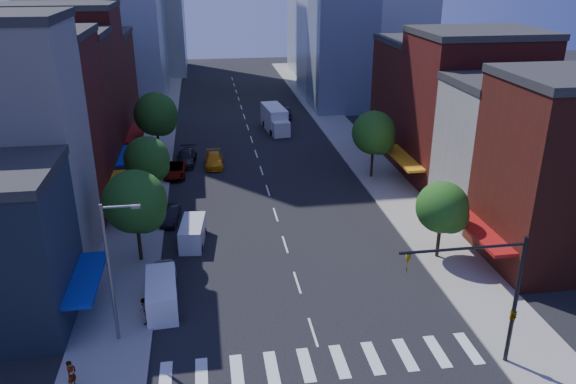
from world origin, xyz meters
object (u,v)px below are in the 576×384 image
(parked_car_third, at_px, (175,170))
(parked_car_rear, at_px, (186,157))
(box_truck, at_px, (275,120))
(pedestrian_near, at_px, (72,374))
(cargo_van_near, at_px, (162,295))
(cargo_van_far, at_px, (192,234))
(traffic_car_oncoming, at_px, (284,113))
(traffic_car_far, at_px, (267,106))
(parked_car_front, at_px, (164,278))
(pedestrian_far, at_px, (144,311))
(parked_car_second, at_px, (170,215))
(taxi, at_px, (214,160))

(parked_car_third, bearing_deg, parked_car_rear, 75.25)
(box_truck, bearing_deg, pedestrian_near, -115.51)
(cargo_van_near, bearing_deg, cargo_van_far, 74.04)
(traffic_car_oncoming, bearing_deg, traffic_car_far, -68.42)
(cargo_van_near, distance_m, cargo_van_far, 9.41)
(parked_car_front, xyz_separation_m, pedestrian_far, (-1.00, -4.46, 0.30))
(cargo_van_far, height_order, traffic_car_far, cargo_van_far)
(parked_car_third, height_order, traffic_car_far, parked_car_third)
(pedestrian_near, xyz_separation_m, pedestrian_far, (3.39, 5.43, 0.03))
(cargo_van_far, xyz_separation_m, box_truck, (11.14, 32.53, 0.59))
(traffic_car_oncoming, distance_m, pedestrian_far, 52.57)
(traffic_car_oncoming, height_order, box_truck, box_truck)
(parked_car_third, bearing_deg, cargo_van_near, -88.20)
(parked_car_third, xyz_separation_m, cargo_van_far, (1.99, -16.44, 0.26))
(cargo_van_near, distance_m, pedestrian_near, 8.37)
(cargo_van_far, relative_size, pedestrian_near, 2.72)
(parked_car_front, bearing_deg, cargo_van_far, 70.20)
(parked_car_rear, relative_size, pedestrian_near, 3.12)
(parked_car_second, bearing_deg, pedestrian_far, -87.78)
(parked_car_rear, height_order, cargo_van_near, cargo_van_near)
(parked_car_second, height_order, traffic_car_oncoming, traffic_car_oncoming)
(parked_car_second, height_order, box_truck, box_truck)
(pedestrian_far, bearing_deg, parked_car_second, -172.88)
(pedestrian_near, bearing_deg, taxi, 10.66)
(parked_car_front, distance_m, cargo_van_far, 6.73)
(parked_car_third, xyz_separation_m, pedestrian_far, (-1.00, -27.33, 0.35))
(parked_car_rear, xyz_separation_m, traffic_car_oncoming, (14.22, 18.78, 0.03))
(taxi, bearing_deg, parked_car_rear, 158.87)
(taxi, distance_m, traffic_car_oncoming, 22.87)
(parked_car_second, height_order, pedestrian_near, pedestrian_near)
(cargo_van_near, height_order, pedestrian_far, cargo_van_near)
(parked_car_front, relative_size, parked_car_second, 1.09)
(taxi, bearing_deg, parked_car_third, -148.54)
(parked_car_rear, xyz_separation_m, pedestrian_near, (-5.53, -36.61, 0.23))
(parked_car_rear, relative_size, traffic_car_far, 1.43)
(parked_car_third, relative_size, cargo_van_near, 0.98)
(cargo_van_near, bearing_deg, parked_car_rear, 83.98)
(parked_car_rear, distance_m, cargo_van_far, 20.31)
(parked_car_rear, bearing_deg, pedestrian_near, -92.97)
(cargo_van_near, distance_m, box_truck, 43.74)
(traffic_car_far, bearing_deg, taxi, 66.32)
(cargo_van_near, bearing_deg, box_truck, 68.73)
(parked_car_front, relative_size, parked_car_third, 0.88)
(parked_car_rear, bearing_deg, traffic_car_oncoming, 58.50)
(parked_car_rear, xyz_separation_m, taxi, (3.17, -1.24, -0.07))
(pedestrian_near, bearing_deg, box_truck, 4.75)
(pedestrian_far, bearing_deg, parked_car_rear, -173.14)
(pedestrian_near, height_order, pedestrian_far, pedestrian_far)
(box_truck, bearing_deg, pedestrian_far, -113.81)
(cargo_van_far, relative_size, traffic_car_far, 1.24)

